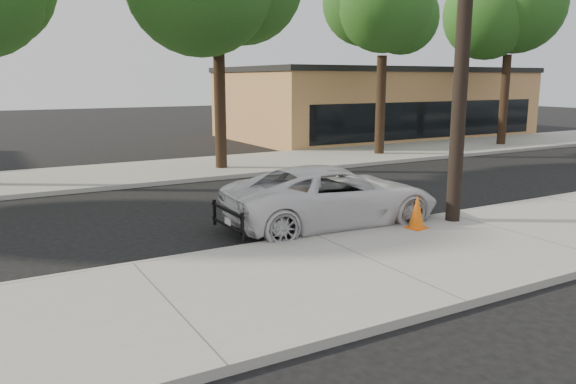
# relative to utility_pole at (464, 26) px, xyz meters

# --- Properties ---
(ground) EXTENTS (120.00, 120.00, 0.00)m
(ground) POSITION_rel_utility_pole_xyz_m (-3.60, 2.70, -4.70)
(ground) COLOR black
(ground) RESTS_ON ground
(near_sidewalk) EXTENTS (90.00, 4.40, 0.15)m
(near_sidewalk) POSITION_rel_utility_pole_xyz_m (-3.60, -1.60, -4.62)
(near_sidewalk) COLOR gray
(near_sidewalk) RESTS_ON ground
(far_sidewalk) EXTENTS (90.00, 5.00, 0.15)m
(far_sidewalk) POSITION_rel_utility_pole_xyz_m (-3.60, 11.20, -4.62)
(far_sidewalk) COLOR gray
(far_sidewalk) RESTS_ON ground
(curb_near) EXTENTS (90.00, 0.12, 0.16)m
(curb_near) POSITION_rel_utility_pole_xyz_m (-3.60, 0.60, -4.62)
(curb_near) COLOR #9E9B93
(curb_near) RESTS_ON ground
(building_main) EXTENTS (18.00, 10.00, 4.00)m
(building_main) POSITION_rel_utility_pole_xyz_m (12.40, 18.70, -2.70)
(building_main) COLOR tan
(building_main) RESTS_ON ground
(utility_pole) EXTENTS (1.40, 0.34, 9.00)m
(utility_pole) POSITION_rel_utility_pole_xyz_m (0.00, 0.00, 0.00)
(utility_pole) COLOR black
(utility_pole) RESTS_ON near_sidewalk
(tree_d) EXTENTS (4.50, 4.35, 8.75)m
(tree_d) POSITION_rel_utility_pole_xyz_m (6.60, 10.65, 1.67)
(tree_d) COLOR black
(tree_d) RESTS_ON far_sidewalk
(tree_e) EXTENTS (4.80, 4.65, 9.25)m
(tree_e) POSITION_rel_utility_pole_xyz_m (14.61, 10.44, 2.00)
(tree_e) COLOR black
(tree_e) RESTS_ON far_sidewalk
(police_cruiser) EXTENTS (5.47, 2.85, 1.47)m
(police_cruiser) POSITION_rel_utility_pole_xyz_m (-2.51, 1.50, -3.96)
(police_cruiser) COLOR silver
(police_cruiser) RESTS_ON ground
(traffic_cone) EXTENTS (0.47, 0.47, 0.79)m
(traffic_cone) POSITION_rel_utility_pole_xyz_m (-1.29, -0.14, -4.16)
(traffic_cone) COLOR orange
(traffic_cone) RESTS_ON near_sidewalk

